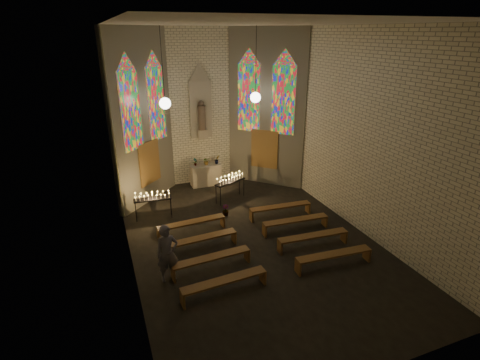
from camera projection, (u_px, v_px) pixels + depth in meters
name	position (u px, v px, depth m)	size (l,w,h in m)	color
floor	(250.00, 240.00, 13.06)	(12.00, 12.00, 0.00)	black
room	(218.00, 116.00, 14.60)	(8.22, 12.43, 7.00)	beige
altar	(206.00, 175.00, 17.59)	(1.40, 0.60, 1.00)	#ABA28B
flower_vase_left	(195.00, 162.00, 17.23)	(0.19, 0.13, 0.37)	#4C723F
flower_vase_center	(206.00, 161.00, 17.35)	(0.33, 0.28, 0.36)	#4C723F
flower_vase_right	(217.00, 160.00, 17.46)	(0.23, 0.18, 0.41)	#4C723F
aisle_flower_pot	(225.00, 210.00, 14.75)	(0.25, 0.25, 0.45)	#4C723F
votive_stand_left	(153.00, 197.00, 14.27)	(1.45, 0.48, 1.04)	black
votive_stand_right	(230.00, 180.00, 15.85)	(1.49, 0.91, 1.08)	black
pew_left_0	(192.00, 224.00, 13.39)	(2.48, 0.50, 0.47)	brown
pew_right_0	(280.00, 208.00, 14.59)	(2.48, 0.50, 0.47)	brown
pew_left_1	(201.00, 240.00, 12.35)	(2.48, 0.50, 0.47)	brown
pew_right_1	(295.00, 221.00, 13.55)	(2.48, 0.50, 0.47)	brown
pew_left_2	(211.00, 259.00, 11.31)	(2.48, 0.50, 0.47)	brown
pew_right_2	(313.00, 237.00, 12.51)	(2.48, 0.50, 0.47)	brown
pew_left_3	(224.00, 282.00, 10.27)	(2.48, 0.50, 0.47)	brown
pew_right_3	(334.00, 256.00, 11.47)	(2.48, 0.50, 0.47)	brown
visitor	(167.00, 253.00, 10.70)	(0.64, 0.42, 1.76)	#504F59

